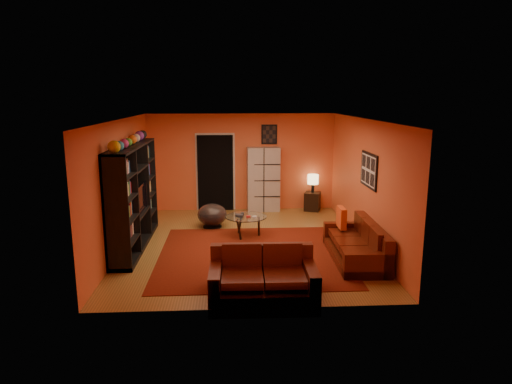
{
  "coord_description": "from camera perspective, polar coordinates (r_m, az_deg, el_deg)",
  "views": [
    {
      "loc": [
        -0.3,
        -9.18,
        3.07
      ],
      "look_at": [
        0.23,
        0.1,
        1.09
      ],
      "focal_mm": 32.0,
      "sensor_mm": 36.0,
      "label": 1
    }
  ],
  "objects": [
    {
      "name": "wall_art_right",
      "position": [
        9.42,
        13.94,
        2.67
      ],
      "size": [
        0.03,
        1.0,
        0.7
      ],
      "primitive_type": "cube",
      "color": "black",
      "rests_on": "wall_right"
    },
    {
      "name": "entertainment_unit",
      "position": [
        9.61,
        -15.06,
        -0.55
      ],
      "size": [
        0.45,
        3.0,
        2.1
      ],
      "primitive_type": "cube",
      "color": "black",
      "rests_on": "floor"
    },
    {
      "name": "wall_front",
      "position": [
        6.44,
        -0.49,
        -3.95
      ],
      "size": [
        6.0,
        0.0,
        6.0
      ],
      "primitive_type": "plane",
      "rotation": [
        -1.57,
        0.0,
        0.0
      ],
      "color": "#E15C31",
      "rests_on": "floor"
    },
    {
      "name": "coffee_table",
      "position": [
        10.05,
        -1.26,
        -3.31
      ],
      "size": [
        0.91,
        0.91,
        0.46
      ],
      "rotation": [
        0.0,
        0.0,
        -0.08
      ],
      "color": "silver",
      "rests_on": "floor"
    },
    {
      "name": "rug",
      "position": [
        9.03,
        -0.55,
        -7.84
      ],
      "size": [
        3.6,
        3.6,
        0.01
      ],
      "primitive_type": "cube",
      "color": "#511309",
      "rests_on": "floor"
    },
    {
      "name": "loveseat",
      "position": [
        7.34,
        0.86,
        -10.32
      ],
      "size": [
        1.69,
        1.03,
        0.85
      ],
      "rotation": [
        0.0,
        0.0,
        1.55
      ],
      "color": "#431209",
      "rests_on": "rug"
    },
    {
      "name": "floor",
      "position": [
        9.69,
        -1.34,
        -6.48
      ],
      "size": [
        6.0,
        6.0,
        0.0
      ],
      "primitive_type": "plane",
      "color": "brown",
      "rests_on": "ground"
    },
    {
      "name": "wall_art_back",
      "position": [
        12.25,
        1.67,
        7.22
      ],
      "size": [
        0.42,
        0.03,
        0.52
      ],
      "primitive_type": "cube",
      "color": "black",
      "rests_on": "wall_back"
    },
    {
      "name": "bowl_chair",
      "position": [
        10.82,
        -5.5,
        -2.87
      ],
      "size": [
        0.69,
        0.69,
        0.57
      ],
      "color": "black",
      "rests_on": "floor"
    },
    {
      "name": "table_lamp",
      "position": [
        12.34,
        7.14,
        1.52
      ],
      "size": [
        0.29,
        0.29,
        0.49
      ],
      "color": "black",
      "rests_on": "side_table"
    },
    {
      "name": "tv",
      "position": [
        9.67,
        -14.68,
        -0.77
      ],
      "size": [
        0.96,
        0.13,
        0.55
      ],
      "primitive_type": "imported",
      "rotation": [
        0.0,
        0.0,
        1.57
      ],
      "color": "black",
      "rests_on": "entertainment_unit"
    },
    {
      "name": "wall_left",
      "position": [
        9.61,
        -16.46,
        0.89
      ],
      "size": [
        0.0,
        6.0,
        6.0
      ],
      "primitive_type": "plane",
      "rotation": [
        1.57,
        0.0,
        1.57
      ],
      "color": "#E15C31",
      "rests_on": "floor"
    },
    {
      "name": "wall_right",
      "position": [
        9.76,
        13.45,
        1.22
      ],
      "size": [
        0.0,
        6.0,
        6.0
      ],
      "primitive_type": "plane",
      "rotation": [
        1.57,
        0.0,
        -1.57
      ],
      "color": "#E15C31",
      "rests_on": "floor"
    },
    {
      "name": "side_table",
      "position": [
        12.46,
        7.07,
        -1.17
      ],
      "size": [
        0.51,
        0.51,
        0.5
      ],
      "primitive_type": "cube",
      "rotation": [
        0.0,
        0.0,
        -0.34
      ],
      "color": "black",
      "rests_on": "floor"
    },
    {
      "name": "wall_back",
      "position": [
        12.32,
        -1.85,
        3.73
      ],
      "size": [
        6.0,
        0.0,
        6.0
      ],
      "primitive_type": "plane",
      "rotation": [
        1.57,
        0.0,
        0.0
      ],
      "color": "#E15C31",
      "rests_on": "floor"
    },
    {
      "name": "ceiling",
      "position": [
        9.2,
        -1.42,
        9.07
      ],
      "size": [
        6.0,
        6.0,
        0.0
      ],
      "primitive_type": "plane",
      "rotation": [
        3.14,
        0.0,
        0.0
      ],
      "color": "white",
      "rests_on": "wall_back"
    },
    {
      "name": "throw_pillow",
      "position": [
        9.45,
        10.64,
        -3.18
      ],
      "size": [
        0.12,
        0.42,
        0.42
      ],
      "primitive_type": "cube",
      "color": "#ED4D1A",
      "rests_on": "sofa"
    },
    {
      "name": "storage_cabinet",
      "position": [
        12.22,
        0.93,
        1.58
      ],
      "size": [
        0.88,
        0.42,
        1.72
      ],
      "primitive_type": "cube",
      "rotation": [
        0.0,
        0.0,
        0.04
      ],
      "color": "#B1ABA4",
      "rests_on": "floor"
    },
    {
      "name": "sofa",
      "position": [
        8.94,
        12.79,
        -6.45
      ],
      "size": [
        0.91,
        2.1,
        0.85
      ],
      "rotation": [
        0.0,
        0.0,
        -0.03
      ],
      "color": "#431209",
      "rests_on": "rug"
    },
    {
      "name": "doorway",
      "position": [
        12.32,
        -5.09,
        2.37
      ],
      "size": [
        0.95,
        0.1,
        2.04
      ],
      "primitive_type": "cube",
      "color": "black",
      "rests_on": "floor"
    }
  ]
}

